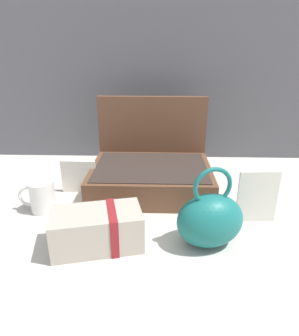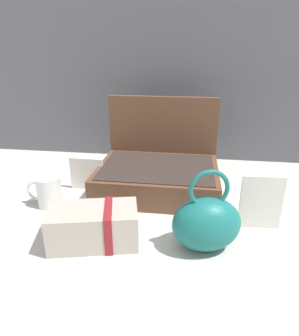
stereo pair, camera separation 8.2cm
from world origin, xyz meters
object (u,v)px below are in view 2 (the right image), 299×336
(cream_toiletry_bag, at_px, (95,226))
(info_card_left, at_px, (261,203))
(open_suitcase, at_px, (160,170))
(coffee_mug, at_px, (48,191))
(poster_card_right, at_px, (87,174))
(teal_pouch_handbag, at_px, (206,223))

(cream_toiletry_bag, xyz_separation_m, info_card_left, (0.43, 0.13, 0.03))
(open_suitcase, relative_size, info_card_left, 2.62)
(open_suitcase, distance_m, coffee_mug, 0.38)
(coffee_mug, relative_size, poster_card_right, 0.95)
(cream_toiletry_bag, relative_size, poster_card_right, 2.03)
(teal_pouch_handbag, xyz_separation_m, cream_toiletry_bag, (-0.28, -0.02, -0.02))
(open_suitcase, relative_size, poster_card_right, 3.41)
(coffee_mug, bearing_deg, teal_pouch_handbag, -17.82)
(open_suitcase, xyz_separation_m, cream_toiletry_bag, (-0.13, -0.35, -0.02))
(info_card_left, height_order, poster_card_right, info_card_left)
(open_suitcase, bearing_deg, cream_toiletry_bag, -109.75)
(info_card_left, distance_m, poster_card_right, 0.58)
(teal_pouch_handbag, bearing_deg, poster_card_right, 144.72)
(coffee_mug, bearing_deg, poster_card_right, 57.27)
(open_suitcase, height_order, coffee_mug, open_suitcase)
(info_card_left, xyz_separation_m, poster_card_right, (-0.56, 0.17, -0.02))
(teal_pouch_handbag, height_order, coffee_mug, teal_pouch_handbag)
(cream_toiletry_bag, height_order, coffee_mug, cream_toiletry_bag)
(teal_pouch_handbag, bearing_deg, open_suitcase, 114.24)
(open_suitcase, xyz_separation_m, info_card_left, (0.30, -0.23, 0.01))
(teal_pouch_handbag, xyz_separation_m, poster_card_right, (-0.40, 0.29, -0.02))
(info_card_left, bearing_deg, coffee_mug, 172.14)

